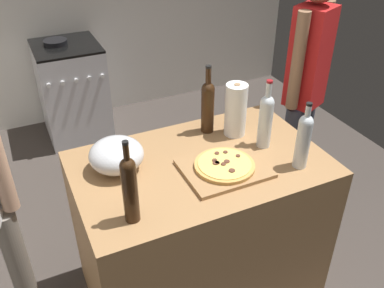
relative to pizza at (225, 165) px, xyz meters
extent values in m
cube|color=#3F3833|center=(0.05, 1.04, -0.97)|extent=(4.16, 3.70, 0.02)
cube|color=#9E7247|center=(-0.08, 0.11, -0.49)|extent=(1.25, 0.79, 0.93)
cube|color=#9E7247|center=(0.00, 0.00, -0.02)|extent=(0.40, 0.32, 0.02)
cylinder|color=tan|center=(0.00, 0.00, 0.00)|extent=(0.29, 0.29, 0.02)
cylinder|color=#EAC660|center=(0.00, 0.00, 0.01)|extent=(0.26, 0.26, 0.00)
cylinder|color=brown|center=(-0.01, -0.01, 0.01)|extent=(0.02, 0.02, 0.01)
cylinder|color=brown|center=(0.00, -0.07, 0.01)|extent=(0.03, 0.03, 0.01)
cylinder|color=brown|center=(0.01, 0.01, 0.01)|extent=(0.03, 0.03, 0.01)
cylinder|color=brown|center=(0.09, 0.02, 0.01)|extent=(0.02, 0.02, 0.01)
cylinder|color=brown|center=(0.00, 0.09, 0.01)|extent=(0.02, 0.02, 0.01)
cylinder|color=brown|center=(-0.04, 0.02, 0.01)|extent=(0.03, 0.03, 0.01)
cylinder|color=brown|center=(-0.03, 0.01, 0.01)|extent=(0.02, 0.02, 0.01)
cylinder|color=brown|center=(0.05, 0.08, 0.01)|extent=(0.02, 0.02, 0.01)
cylinder|color=brown|center=(-0.03, 0.04, 0.01)|extent=(0.03, 0.03, 0.01)
cylinder|color=#B2B2B7|center=(-0.46, 0.23, -0.03)|extent=(0.11, 0.11, 0.01)
ellipsoid|color=silver|center=(-0.46, 0.23, 0.05)|extent=(0.26, 0.26, 0.16)
cylinder|color=white|center=(0.21, 0.28, 0.12)|extent=(0.12, 0.12, 0.29)
cylinder|color=#997551|center=(0.21, 0.28, 0.12)|extent=(0.03, 0.03, 0.30)
cylinder|color=#331E0F|center=(-0.51, -0.14, 0.11)|extent=(0.06, 0.06, 0.27)
sphere|color=#331E0F|center=(-0.51, -0.14, 0.24)|extent=(0.06, 0.06, 0.06)
cylinder|color=#331E0F|center=(-0.51, -0.14, 0.30)|extent=(0.02, 0.02, 0.08)
cylinder|color=black|center=(-0.51, -0.14, 0.35)|extent=(0.03, 0.03, 0.01)
cylinder|color=silver|center=(0.35, -0.12, 0.09)|extent=(0.07, 0.07, 0.25)
sphere|color=silver|center=(0.35, -0.12, 0.21)|extent=(0.07, 0.07, 0.07)
cylinder|color=silver|center=(0.35, -0.12, 0.27)|extent=(0.03, 0.03, 0.07)
cylinder|color=black|center=(0.35, -0.12, 0.31)|extent=(0.03, 0.03, 0.01)
cylinder|color=silver|center=(0.29, 0.11, 0.10)|extent=(0.07, 0.07, 0.25)
sphere|color=silver|center=(0.29, 0.11, 0.22)|extent=(0.07, 0.07, 0.07)
cylinder|color=silver|center=(0.29, 0.11, 0.29)|extent=(0.03, 0.03, 0.09)
cylinder|color=maroon|center=(0.29, 0.11, 0.34)|extent=(0.03, 0.03, 0.01)
cylinder|color=#331E0F|center=(0.09, 0.37, 0.10)|extent=(0.07, 0.07, 0.25)
sphere|color=#331E0F|center=(0.09, 0.37, 0.22)|extent=(0.07, 0.07, 0.07)
cylinder|color=#331E0F|center=(0.09, 0.37, 0.29)|extent=(0.03, 0.03, 0.10)
cylinder|color=black|center=(0.09, 0.37, 0.35)|extent=(0.03, 0.03, 0.01)
cube|color=#B7B7BC|center=(-0.34, 2.24, -0.53)|extent=(0.56, 0.60, 0.86)
cube|color=black|center=(-0.34, 2.24, -0.09)|extent=(0.56, 0.60, 0.02)
cylinder|color=silver|center=(-0.57, 1.93, -0.29)|extent=(0.04, 0.02, 0.04)
cylinder|color=silver|center=(-0.45, 1.93, -0.29)|extent=(0.04, 0.02, 0.04)
cylinder|color=silver|center=(-0.34, 1.93, -0.29)|extent=(0.04, 0.02, 0.04)
cylinder|color=silver|center=(-0.23, 1.93, -0.29)|extent=(0.04, 0.02, 0.04)
cylinder|color=silver|center=(-0.12, 1.93, -0.29)|extent=(0.04, 0.02, 0.04)
cylinder|color=black|center=(-0.41, 2.28, -0.06)|extent=(0.20, 0.20, 0.04)
cylinder|color=slate|center=(-1.02, 0.27, -0.55)|extent=(0.11, 0.11, 0.81)
cylinder|color=#383D4C|center=(0.96, 0.56, -0.53)|extent=(0.11, 0.11, 0.85)
cylinder|color=#383D4C|center=(0.79, 0.49, -0.53)|extent=(0.11, 0.11, 0.85)
cube|color=red|center=(0.88, 0.52, 0.21)|extent=(0.27, 0.27, 0.64)
cylinder|color=#936B4C|center=(1.02, 0.58, 0.23)|extent=(0.08, 0.08, 0.61)
cylinder|color=#936B4C|center=(0.74, 0.46, 0.23)|extent=(0.08, 0.08, 0.61)
camera|label=1|loc=(-0.84, -1.43, 1.19)|focal=39.54mm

